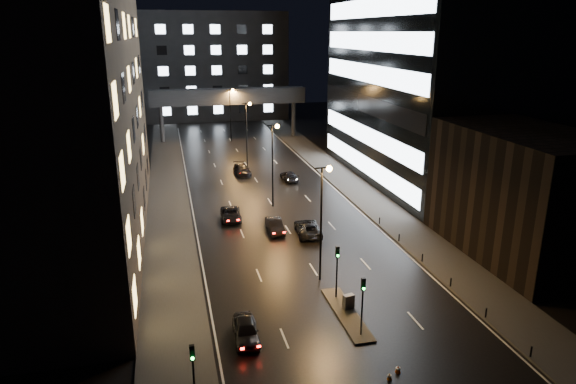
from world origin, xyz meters
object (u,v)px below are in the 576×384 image
car_away_c (231,214)px  car_away_b (275,226)px  car_away_a (246,330)px  car_toward_a (308,228)px  car_toward_b (289,176)px  car_away_d (242,170)px  utility_cabinet (349,301)px

car_away_c → car_away_b: bearing=-45.0°
car_away_a → car_toward_a: size_ratio=0.80×
car_away_a → car_toward_b: bearing=74.6°
car_away_a → car_away_d: bearing=84.2°
car_away_d → car_away_c: bearing=-104.4°
car_away_c → car_toward_a: 9.62m
car_away_b → car_toward_a: size_ratio=0.82×
car_away_b → car_away_d: bearing=90.8°
car_away_a → car_toward_b: size_ratio=0.92×
car_away_d → utility_cabinet: (2.20, -40.80, -0.06)m
car_away_a → car_away_d: size_ratio=0.81×
car_away_b → car_away_a: bearing=-106.9°
car_away_c → utility_cabinet: size_ratio=4.40×
car_away_b → car_away_c: 6.26m
car_toward_a → utility_cabinet: car_toward_a is taller
car_toward_b → utility_cabinet: 36.20m
car_away_b → car_toward_a: car_toward_a is taller
car_away_d → car_away_a: bearing=-100.3°
car_toward_a → car_toward_b: size_ratio=1.14×
car_away_b → car_away_c: bearing=132.1°
car_away_c → car_toward_b: (10.23, 14.26, -0.01)m
car_away_c → car_away_d: (4.13, 19.08, 0.08)m
car_away_a → car_away_c: 23.99m
car_away_d → car_toward_a: car_away_d is taller
car_away_d → car_toward_b: bearing=-40.5°
car_away_d → utility_cabinet: 40.86m
car_away_c → car_away_d: size_ratio=0.93×
car_away_d → utility_cabinet: size_ratio=4.75×
car_toward_b → utility_cabinet: car_toward_b is taller
car_away_a → utility_cabinet: bearing=17.0°
car_away_c → car_toward_a: bearing=-36.2°
car_away_a → car_toward_b: (12.24, 38.17, -0.05)m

